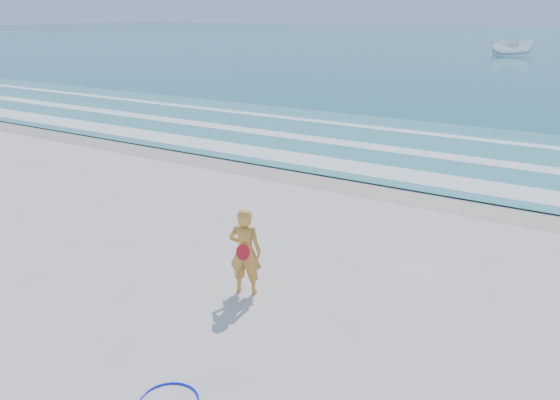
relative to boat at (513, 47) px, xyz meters
The scene contains 8 objects.
ground 62.79m from the boat, 84.96° to the right, with size 400.00×400.00×0.00m, color silver.
wet_sand 53.83m from the boat, 84.11° to the right, with size 400.00×2.40×0.00m, color #B2A893.
shallow 48.86m from the boat, 83.51° to the right, with size 400.00×10.00×0.01m, color #59B7AD.
foam_near 52.54m from the boat, 83.97° to the right, with size 400.00×1.40×0.01m, color white.
foam_mid 49.65m from the boat, 83.62° to the right, with size 400.00×0.90×0.01m, color white.
foam_far 46.38m from the boat, 83.16° to the right, with size 400.00×0.60×0.01m, color white.
boat is the anchor object (origin of this frame).
woman 60.96m from the boat, 84.17° to the right, with size 0.66×0.54×1.57m.
Camera 1 is at (5.73, -5.12, 4.70)m, focal length 35.00 mm.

